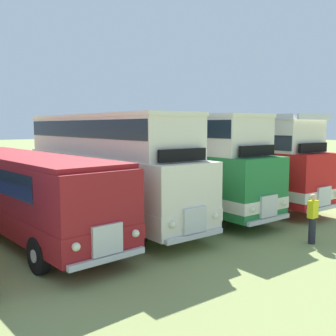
{
  "coord_description": "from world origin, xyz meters",
  "views": [
    {
      "loc": [
        -4.9,
        -14.04,
        4.04
      ],
      "look_at": [
        7.23,
        0.48,
        1.96
      ],
      "focal_mm": 41.54,
      "sensor_mm": 36.0,
      "label": 1
    }
  ],
  "objects_px": {
    "bus_seventh_in_row": "(225,157)",
    "marshal_person": "(313,218)",
    "bus_fourth_in_row": "(21,188)",
    "bus_fifth_in_row": "(105,162)",
    "bus_sixth_in_row": "(173,158)"
  },
  "relations": [
    {
      "from": "bus_fourth_in_row",
      "to": "bus_fifth_in_row",
      "type": "relative_size",
      "value": 1.02
    },
    {
      "from": "bus_fourth_in_row",
      "to": "bus_sixth_in_row",
      "type": "relative_size",
      "value": 1.03
    },
    {
      "from": "bus_fifth_in_row",
      "to": "bus_sixth_in_row",
      "type": "distance_m",
      "value": 3.56
    },
    {
      "from": "bus_sixth_in_row",
      "to": "bus_seventh_in_row",
      "type": "distance_m",
      "value": 3.56
    },
    {
      "from": "bus_seventh_in_row",
      "to": "marshal_person",
      "type": "height_order",
      "value": "bus_seventh_in_row"
    },
    {
      "from": "bus_seventh_in_row",
      "to": "marshal_person",
      "type": "relative_size",
      "value": 6.73
    },
    {
      "from": "bus_fourth_in_row",
      "to": "bus_fifth_in_row",
      "type": "xyz_separation_m",
      "value": [
        3.56,
        -0.02,
        0.72
      ]
    },
    {
      "from": "bus_fourth_in_row",
      "to": "bus_seventh_in_row",
      "type": "xyz_separation_m",
      "value": [
        10.66,
        -0.4,
        0.61
      ]
    },
    {
      "from": "bus_sixth_in_row",
      "to": "marshal_person",
      "type": "bearing_deg",
      "value": -89.24
    },
    {
      "from": "bus_fifth_in_row",
      "to": "marshal_person",
      "type": "bearing_deg",
      "value": -64.04
    },
    {
      "from": "bus_sixth_in_row",
      "to": "bus_seventh_in_row",
      "type": "xyz_separation_m",
      "value": [
        3.55,
        -0.14,
        -0.11
      ]
    },
    {
      "from": "bus_fourth_in_row",
      "to": "bus_seventh_in_row",
      "type": "distance_m",
      "value": 10.69
    },
    {
      "from": "marshal_person",
      "to": "bus_seventh_in_row",
      "type": "bearing_deg",
      "value": 64.05
    },
    {
      "from": "bus_fourth_in_row",
      "to": "marshal_person",
      "type": "relative_size",
      "value": 6.74
    },
    {
      "from": "bus_sixth_in_row",
      "to": "marshal_person",
      "type": "distance_m",
      "value": 7.42
    }
  ]
}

